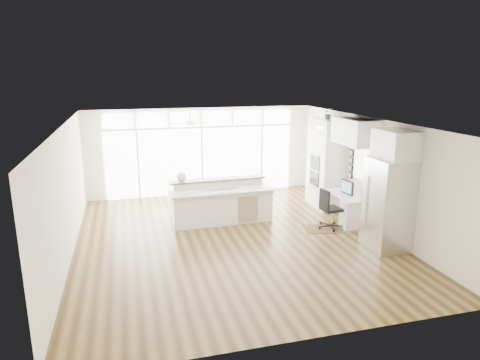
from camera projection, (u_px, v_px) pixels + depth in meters
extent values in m
cube|color=#432F14|center=(233.00, 239.00, 9.92)|extent=(7.00, 8.00, 0.02)
cube|color=white|center=(232.00, 123.00, 9.25)|extent=(7.00, 8.00, 0.02)
cube|color=white|center=(201.00, 151.00, 13.33)|extent=(7.00, 0.04, 2.70)
cube|color=white|center=(303.00, 254.00, 5.84)|extent=(7.00, 0.04, 2.70)
cube|color=white|center=(66.00, 194.00, 8.71)|extent=(0.04, 8.00, 2.70)
cube|color=white|center=(371.00, 173.00, 10.47)|extent=(0.04, 8.00, 2.70)
cube|color=white|center=(202.00, 161.00, 13.35)|extent=(5.80, 0.06, 2.08)
cube|color=white|center=(201.00, 119.00, 13.02)|extent=(5.90, 0.06, 0.40)
cube|color=white|center=(364.00, 163.00, 10.69)|extent=(0.04, 0.85, 0.85)
cube|color=white|center=(190.00, 120.00, 11.80)|extent=(1.16, 1.16, 0.32)
cube|color=white|center=(230.00, 122.00, 9.45)|extent=(3.40, 3.00, 0.02)
cube|color=white|center=(326.00, 163.00, 12.09)|extent=(0.64, 1.20, 2.50)
cube|color=white|center=(349.00, 209.00, 10.89)|extent=(0.72, 1.30, 0.76)
cube|color=white|center=(355.00, 132.00, 10.42)|extent=(0.64, 1.30, 0.64)
cube|color=silver|center=(388.00, 204.00, 9.19)|extent=(0.76, 0.90, 2.00)
cube|color=white|center=(396.00, 145.00, 8.89)|extent=(0.64, 0.90, 0.60)
cube|color=black|center=(351.00, 164.00, 11.31)|extent=(0.06, 0.22, 0.80)
cube|color=white|center=(222.00, 203.00, 10.91)|extent=(2.67, 1.07, 1.05)
cube|color=#372211|center=(323.00, 229.00, 10.55)|extent=(1.01, 0.81, 0.01)
cube|color=black|center=(331.00, 209.00, 10.50)|extent=(0.57, 0.54, 1.00)
sphere|color=silver|center=(182.00, 177.00, 10.86)|extent=(0.29, 0.29, 0.25)
cube|color=black|center=(347.00, 187.00, 10.73)|extent=(0.14, 0.47, 0.39)
cube|color=silver|center=(341.00, 195.00, 10.74)|extent=(0.17, 0.36, 0.02)
imported|color=#305926|center=(328.00, 115.00, 11.75)|extent=(0.31, 0.33, 0.24)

